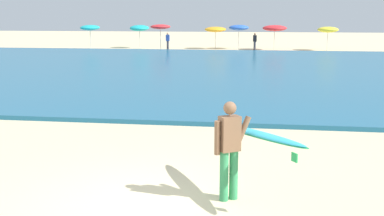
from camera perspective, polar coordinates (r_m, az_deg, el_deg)
ground_plane at (r=8.16m, az=-5.29°, el=-11.55°), size 160.00×160.00×0.00m
sea at (r=27.28m, az=4.39°, el=4.72°), size 120.00×28.00×0.14m
surfer_with_board at (r=8.15m, az=6.22°, el=-3.86°), size 1.83×2.65×1.73m
beach_umbrella_0 at (r=44.34m, az=-12.23°, el=9.47°), size 1.77×1.80×2.26m
beach_umbrella_1 at (r=45.56m, az=-6.38°, el=9.58°), size 1.82×1.86×2.23m
beach_umbrella_2 at (r=42.62m, az=-3.83°, el=9.77°), size 1.79×1.80×2.30m
beach_umbrella_3 at (r=44.26m, az=2.85°, el=9.47°), size 1.99×2.02×2.08m
beach_umbrella_4 at (r=44.33m, az=5.69°, el=9.63°), size 1.84×1.86×2.23m
beach_umbrella_5 at (r=43.50m, az=9.95°, el=9.48°), size 2.16×2.18×2.25m
beach_umbrella_6 at (r=43.81m, az=16.12°, el=9.08°), size 1.83×1.84×2.11m
beachgoer_near_row_left at (r=41.73m, az=7.60°, el=7.97°), size 0.32×0.20×1.58m
beachgoer_near_row_mid at (r=42.44m, az=-2.95°, el=8.11°), size 0.32×0.20×1.58m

